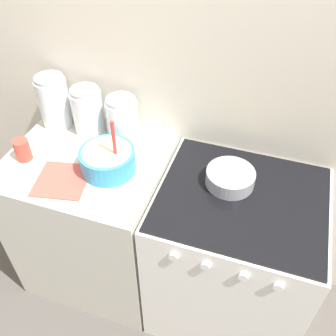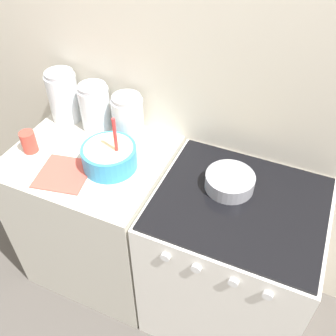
# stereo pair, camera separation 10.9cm
# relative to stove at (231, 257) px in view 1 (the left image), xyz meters

# --- Properties ---
(ground_plane) EXTENTS (12.00, 12.00, 0.00)m
(ground_plane) POSITION_rel_stove_xyz_m (-0.39, -0.32, -0.45)
(ground_plane) COLOR #4C4742
(wall_back) EXTENTS (4.52, 0.05, 2.40)m
(wall_back) POSITION_rel_stove_xyz_m (-0.39, 0.35, 0.75)
(wall_back) COLOR beige
(wall_back) RESTS_ON ground_plane
(countertop_cabinet) EXTENTS (0.76, 0.65, 0.91)m
(countertop_cabinet) POSITION_rel_stove_xyz_m (-0.77, 0.00, 0.00)
(countertop_cabinet) COLOR beige
(countertop_cabinet) RESTS_ON ground_plane
(stove) EXTENTS (0.75, 0.67, 0.91)m
(stove) POSITION_rel_stove_xyz_m (0.00, 0.00, 0.00)
(stove) COLOR white
(stove) RESTS_ON ground_plane
(mixing_bowl) EXTENTS (0.25, 0.25, 0.28)m
(mixing_bowl) POSITION_rel_stove_xyz_m (-0.63, -0.02, 0.52)
(mixing_bowl) COLOR #338CBF
(mixing_bowl) RESTS_ON countertop_cabinet
(baking_pan) EXTENTS (0.22, 0.22, 0.07)m
(baking_pan) POSITION_rel_stove_xyz_m (-0.07, 0.07, 0.49)
(baking_pan) COLOR gray
(baking_pan) RESTS_ON stove
(storage_jar_left) EXTENTS (0.16, 0.16, 0.28)m
(storage_jar_left) POSITION_rel_stove_xyz_m (-1.04, 0.22, 0.57)
(storage_jar_left) COLOR silver
(storage_jar_left) RESTS_ON countertop_cabinet
(storage_jar_middle) EXTENTS (0.16, 0.16, 0.25)m
(storage_jar_middle) POSITION_rel_stove_xyz_m (-0.85, 0.22, 0.56)
(storage_jar_middle) COLOR silver
(storage_jar_middle) RESTS_ON countertop_cabinet
(storage_jar_right) EXTENTS (0.16, 0.16, 0.23)m
(storage_jar_right) POSITION_rel_stove_xyz_m (-0.66, 0.22, 0.55)
(storage_jar_right) COLOR silver
(storage_jar_right) RESTS_ON countertop_cabinet
(tin_can) EXTENTS (0.07, 0.07, 0.11)m
(tin_can) POSITION_rel_stove_xyz_m (-1.04, -0.08, 0.51)
(tin_can) COLOR #CC3F33
(tin_can) RESTS_ON countertop_cabinet
(recipe_page) EXTENTS (0.27, 0.27, 0.01)m
(recipe_page) POSITION_rel_stove_xyz_m (-0.79, -0.16, 0.46)
(recipe_page) COLOR #CC4C3F
(recipe_page) RESTS_ON countertop_cabinet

